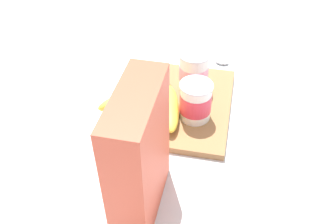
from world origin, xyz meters
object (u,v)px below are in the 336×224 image
Objects in this scene: yogurt_cup_front at (194,71)px; banana_bunch at (149,104)px; yogurt_cup_back at (195,101)px; spoon at (212,60)px; cutting_board at (176,104)px; cereal_box at (139,156)px.

yogurt_cup_front is 0.47× the size of banana_bunch.
yogurt_cup_back is (0.10, 0.02, -0.00)m from yogurt_cup_front.
spoon is at bearing 167.29° from yogurt_cup_front.
cutting_board reaches higher than spoon.
cereal_box is 0.49m from spoon.
cereal_box is 0.34m from yogurt_cup_front.
cereal_box is at bearing -14.44° from yogurt_cup_back.
cereal_box reaches higher than banana_bunch.
banana_bunch is at bearing -89.20° from yogurt_cup_back.
yogurt_cup_front is 0.70× the size of spoon.
cereal_box is at bearing -2.27° from cutting_board.
cereal_box is at bearing -6.92° from yogurt_cup_front.
cereal_box is at bearing 10.26° from banana_bunch.
banana_bunch is 0.27m from spoon.
spoon is (-0.24, 0.11, -0.03)m from banana_bunch.
cereal_box is 2.63× the size of yogurt_cup_front.
yogurt_cup_front reaches higher than banana_bunch.
yogurt_cup_front is 0.10m from yogurt_cup_back.
cereal_box is 0.25m from yogurt_cup_back.
yogurt_cup_back is 0.10m from banana_bunch.
yogurt_cup_back reaches higher than cutting_board.
cutting_board is 0.07m from banana_bunch.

